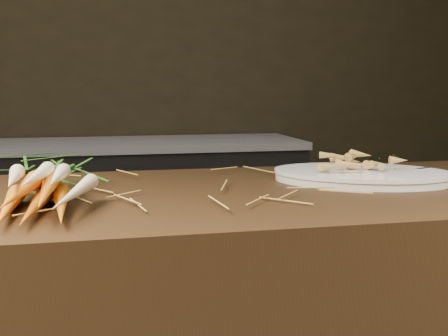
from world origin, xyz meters
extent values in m
cube|color=black|center=(0.00, 2.50, 1.40)|extent=(5.00, 0.04, 2.80)
cube|color=black|center=(0.30, 2.18, 0.40)|extent=(1.80, 0.60, 0.80)
cube|color=#99999E|center=(0.30, 2.18, 0.82)|extent=(1.82, 0.62, 0.04)
cone|color=#CB610A|center=(-0.04, 0.13, 0.92)|extent=(0.04, 0.28, 0.04)
cone|color=#CB610A|center=(0.00, 0.13, 0.92)|extent=(0.05, 0.28, 0.04)
cone|color=#CB610A|center=(0.05, 0.13, 0.92)|extent=(0.05, 0.28, 0.04)
cone|color=#CB610A|center=(-0.02, 0.12, 0.95)|extent=(0.06, 0.28, 0.04)
cone|color=#CB610A|center=(0.02, 0.12, 0.95)|extent=(0.04, 0.28, 0.04)
cone|color=beige|center=(-0.03, 0.14, 0.97)|extent=(0.05, 0.26, 0.04)
cone|color=beige|center=(0.01, 0.13, 0.97)|extent=(0.05, 0.26, 0.04)
cone|color=beige|center=(0.04, 0.14, 0.97)|extent=(0.03, 0.26, 0.05)
cone|color=beige|center=(0.07, 0.11, 0.94)|extent=(0.09, 0.26, 0.03)
ellipsoid|color=#397023|center=(0.01, 0.37, 0.95)|extent=(0.18, 0.25, 0.09)
cube|color=silver|center=(0.87, 0.27, 0.92)|extent=(0.15, 0.07, 0.00)
camera|label=1|loc=(0.12, -0.89, 1.13)|focal=45.00mm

